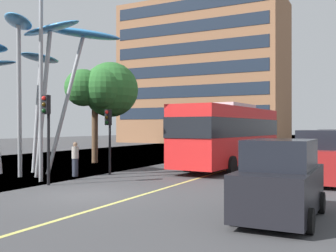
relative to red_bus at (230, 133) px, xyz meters
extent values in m
cube|color=#424244|center=(-1.67, -11.42, -2.13)|extent=(120.00, 240.00, 0.10)
cube|color=#E0D666|center=(0.15, -11.42, -2.09)|extent=(0.16, 144.00, 0.01)
cube|color=red|center=(0.00, 0.00, -0.12)|extent=(3.27, 11.15, 3.22)
cube|color=black|center=(0.00, 0.00, 0.33)|extent=(3.30, 11.26, 1.03)
cube|color=yellow|center=(0.35, 5.43, 1.19)|extent=(1.41, 0.19, 0.36)
cube|color=#B2B2B7|center=(0.00, 0.00, 1.61)|extent=(2.17, 3.97, 0.24)
cylinder|color=black|center=(1.50, 3.32, -1.60)|extent=(0.34, 0.98, 0.96)
cylinder|color=black|center=(-1.06, 3.48, -1.60)|extent=(0.34, 0.98, 0.96)
cylinder|color=black|center=(1.09, -3.11, -1.60)|extent=(0.34, 0.98, 0.96)
cylinder|color=black|center=(-1.47, -2.94, -1.60)|extent=(0.34, 0.98, 0.96)
cylinder|color=#9EA0A5|center=(-6.52, -8.55, 1.46)|extent=(1.24, 0.38, 7.12)
ellipsoid|color=#4299E0|center=(-6.02, -8.63, 5.01)|extent=(3.88, 1.92, 0.71)
cylinder|color=#9EA0A5|center=(-6.87, -6.56, 1.65)|extent=(1.46, 1.73, 7.51)
ellipsoid|color=#388EDB|center=(-6.28, -5.83, 5.38)|extent=(3.81, 4.15, 0.77)
cylinder|color=#9EA0A5|center=(-8.77, -6.71, 1.05)|extent=(0.51, 1.06, 6.30)
ellipsoid|color=#4CA3E5|center=(-8.90, -6.31, 4.19)|extent=(2.33, 3.89, 0.36)
cylinder|color=#9EA0A5|center=(-7.32, -9.29, 1.54)|extent=(1.21, 1.25, 7.28)
ellipsoid|color=#4CA3E5|center=(-6.86, -9.77, 5.15)|extent=(2.92, 2.97, 0.60)
cylinder|color=black|center=(-4.59, -10.23, -0.20)|extent=(0.12, 0.12, 3.77)
cube|color=black|center=(-4.59, -10.37, 1.29)|extent=(0.28, 0.24, 0.80)
sphere|color=red|center=(-4.59, -10.50, 1.55)|extent=(0.18, 0.18, 0.18)
sphere|color=#3A2707|center=(-4.59, -10.50, 1.29)|extent=(0.18, 0.18, 0.18)
sphere|color=black|center=(-4.59, -10.50, 1.03)|extent=(0.18, 0.18, 0.18)
cylinder|color=black|center=(-4.47, -5.98, -0.42)|extent=(0.12, 0.12, 3.34)
cube|color=black|center=(-4.47, -6.12, 0.85)|extent=(0.28, 0.24, 0.80)
sphere|color=red|center=(-4.47, -6.25, 1.11)|extent=(0.18, 0.18, 0.18)
sphere|color=#3A2707|center=(-4.47, -6.25, 0.85)|extent=(0.18, 0.18, 0.18)
sphere|color=black|center=(-4.47, -6.25, 0.59)|extent=(0.18, 0.18, 0.18)
cube|color=black|center=(5.31, -12.10, -1.33)|extent=(1.77, 3.98, 1.15)
cube|color=black|center=(5.31, -12.10, -0.37)|extent=(1.63, 2.19, 0.77)
cylinder|color=black|center=(6.19, -10.87, -1.78)|extent=(0.20, 0.60, 0.60)
cylinder|color=black|center=(4.42, -10.87, -1.78)|extent=(0.20, 0.60, 0.60)
cylinder|color=black|center=(6.19, -13.34, -1.78)|extent=(0.20, 0.60, 0.60)
cylinder|color=black|center=(4.42, -13.34, -1.78)|extent=(0.20, 0.60, 0.60)
cube|color=maroon|center=(5.47, -4.69, -1.24)|extent=(1.75, 3.93, 1.32)
cube|color=black|center=(5.47, -4.69, -0.18)|extent=(1.61, 2.16, 0.81)
cylinder|color=black|center=(4.60, -3.48, -1.78)|extent=(0.20, 0.60, 0.60)
cylinder|color=black|center=(4.60, -5.91, -1.78)|extent=(0.20, 0.60, 0.60)
cube|color=maroon|center=(5.71, 1.59, -1.21)|extent=(1.87, 4.12, 1.39)
cube|color=black|center=(5.71, 1.59, -0.15)|extent=(1.72, 2.27, 0.73)
cylinder|color=black|center=(4.78, 2.86, -1.78)|extent=(0.20, 0.60, 0.60)
cylinder|color=black|center=(4.78, 0.31, -1.78)|extent=(0.20, 0.60, 0.60)
cylinder|color=gray|center=(-5.70, -9.55, 2.34)|extent=(0.18, 0.18, 8.84)
cylinder|color=brown|center=(-9.35, -0.83, -0.21)|extent=(0.42, 0.42, 3.75)
sphere|color=#2D6B2D|center=(-8.38, -0.35, 2.92)|extent=(3.75, 3.75, 3.75)
sphere|color=#2D6B2D|center=(-9.41, -1.99, 2.95)|extent=(2.46, 2.46, 2.46)
sphere|color=#2D6B2D|center=(-8.31, -1.36, 2.89)|extent=(2.74, 2.74, 2.74)
cylinder|color=#2D3342|center=(-5.57, -7.37, -1.64)|extent=(0.29, 0.29, 0.88)
cylinder|color=#B2A89E|center=(-5.57, -7.37, -0.91)|extent=(0.34, 0.34, 0.60)
sphere|color=#937056|center=(-5.57, -7.37, -0.50)|extent=(0.22, 0.22, 0.22)
cube|color=#8E6042|center=(-16.15, 36.30, 8.87)|extent=(25.14, 12.28, 21.91)
cube|color=#1E2838|center=(-16.15, 30.14, 2.45)|extent=(23.63, 0.08, 1.75)
cube|color=#1E2838|center=(-16.15, 30.14, 5.58)|extent=(23.63, 0.08, 1.75)
cube|color=#1E2838|center=(-16.15, 30.14, 8.71)|extent=(23.63, 0.08, 1.75)
cube|color=#1E2838|center=(-16.15, 30.14, 11.84)|extent=(23.63, 0.08, 1.75)
cube|color=#1E2838|center=(-16.15, 30.14, 14.97)|extent=(23.63, 0.08, 1.75)
cube|color=#1E2838|center=(-16.15, 30.14, 18.10)|extent=(23.63, 0.08, 1.75)
camera|label=1|loc=(7.41, -22.85, 0.35)|focal=42.60mm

